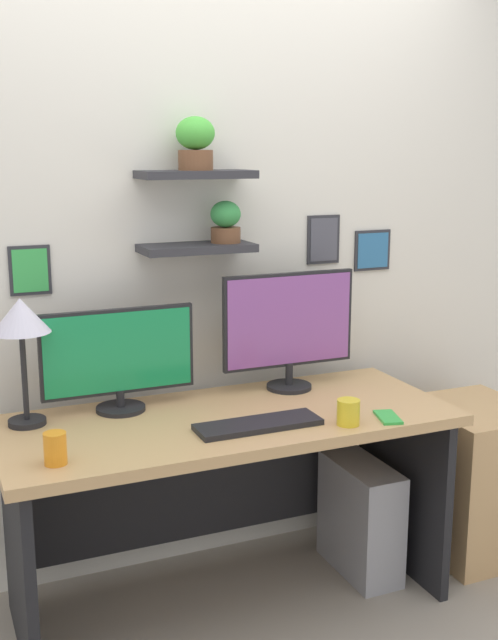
{
  "coord_description": "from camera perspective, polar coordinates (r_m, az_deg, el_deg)",
  "views": [
    {
      "loc": [
        -0.99,
        -2.48,
        1.69
      ],
      "look_at": [
        0.1,
        0.05,
        1.08
      ],
      "focal_mm": 43.98,
      "sensor_mm": 36.0,
      "label": 1
    }
  ],
  "objects": [
    {
      "name": "cell_phone",
      "position": [
        2.84,
        10.07,
        -6.98
      ],
      "size": [
        0.11,
        0.15,
        0.01
      ],
      "primitive_type": "cube",
      "rotation": [
        0.0,
        0.0,
        -0.27
      ],
      "color": "green",
      "rests_on": "desk"
    },
    {
      "name": "back_wall_assembly",
      "position": [
        3.1,
        -4.51,
        6.14
      ],
      "size": [
        4.4,
        0.24,
        2.7
      ],
      "color": "silver",
      "rests_on": "ground"
    },
    {
      "name": "computer_tower_right",
      "position": [
        3.29,
        8.11,
        -14.04
      ],
      "size": [
        0.18,
        0.4,
        0.46
      ],
      "primitive_type": "cube",
      "color": "#99999E",
      "rests_on": "ground"
    },
    {
      "name": "keyboard",
      "position": [
        2.72,
        0.68,
        -7.61
      ],
      "size": [
        0.44,
        0.14,
        0.02
      ],
      "primitive_type": "cube",
      "color": "black",
      "rests_on": "desk"
    },
    {
      "name": "desk_lamp",
      "position": [
        2.75,
        -16.25,
        -0.29
      ],
      "size": [
        0.2,
        0.2,
        0.45
      ],
      "color": "black",
      "rests_on": "desk"
    },
    {
      "name": "pen_cup",
      "position": [
        2.47,
        -13.92,
        -9.06
      ],
      "size": [
        0.07,
        0.07,
        0.1
      ],
      "primitive_type": "cylinder",
      "color": "orange",
      "rests_on": "desk"
    },
    {
      "name": "monitor_right",
      "position": [
        3.09,
        2.92,
        -0.44
      ],
      "size": [
        0.55,
        0.18,
        0.47
      ],
      "color": "black",
      "rests_on": "desk"
    },
    {
      "name": "drawer_cabinet",
      "position": [
        3.53,
        15.99,
        -10.97
      ],
      "size": [
        0.44,
        0.5,
        0.64
      ],
      "primitive_type": "cube",
      "color": "tan",
      "rests_on": "ground"
    },
    {
      "name": "desk",
      "position": [
        2.96,
        -1.85,
        -10.49
      ],
      "size": [
        1.63,
        0.68,
        0.75
      ],
      "color": "tan",
      "rests_on": "ground"
    },
    {
      "name": "computer_mouse",
      "position": [
        2.88,
        7.14,
        -6.44
      ],
      "size": [
        0.06,
        0.09,
        0.03
      ],
      "primitive_type": "ellipsoid",
      "color": "black",
      "rests_on": "desk"
    },
    {
      "name": "coffee_mug",
      "position": [
        2.75,
        7.23,
        -6.67
      ],
      "size": [
        0.08,
        0.08,
        0.09
      ],
      "primitive_type": "cylinder",
      "color": "yellow",
      "rests_on": "desk"
    },
    {
      "name": "monitor_left",
      "position": [
        2.87,
        -9.48,
        -2.7
      ],
      "size": [
        0.56,
        0.18,
        0.38
      ],
      "color": "black",
      "rests_on": "desk"
    },
    {
      "name": "ground_plane",
      "position": [
        3.16,
        -1.39,
        -19.91
      ],
      "size": [
        8.0,
        8.0,
        0.0
      ],
      "primitive_type": "plane",
      "color": "gray"
    }
  ]
}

